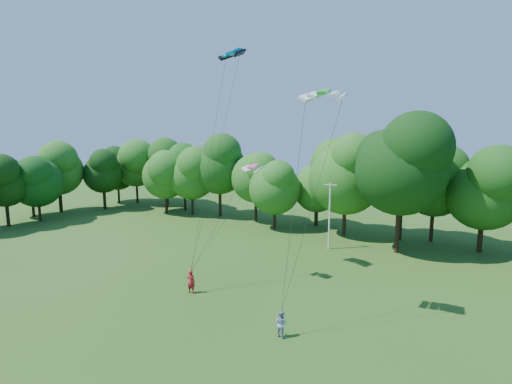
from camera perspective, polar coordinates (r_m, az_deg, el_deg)
The scene contains 9 objects.
utility_pole at distance 43.58m, azimuth 10.45°, elevation -3.28°, with size 1.45×0.19×7.23m.
kite_flyer_left at distance 32.72m, azimuth -9.26°, elevation -12.53°, with size 0.69×0.45×1.88m, color #B11620.
kite_flyer_right at distance 26.24m, azimuth 3.61°, elevation -18.24°, with size 0.84×0.65×1.72m, color #8DA2C4.
kite_teal at distance 35.76m, azimuth -3.37°, elevation 19.47°, with size 2.90×1.96×0.65m.
kite_green at distance 25.98m, azimuth 9.67°, elevation 13.95°, with size 3.12×1.81×0.48m.
kite_pink at distance 32.80m, azimuth -0.46°, elevation 3.68°, with size 1.86×1.00×0.36m.
tree_back_west at distance 64.26m, azimuth -10.23°, elevation 3.96°, with size 8.22×8.22×11.96m.
tree_back_center at distance 43.41m, azimuth 20.01°, elevation 3.56°, with size 10.12×10.12×14.72m.
tree_flank_west at distance 63.53m, azimuth -28.89°, elevation 2.43°, with size 7.60×7.60×11.06m.
Camera 1 is at (14.18, -9.78, 12.82)m, focal length 28.00 mm.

